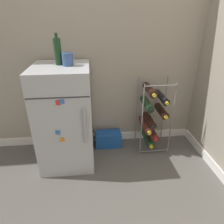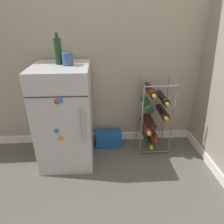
{
  "view_description": "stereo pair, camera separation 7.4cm",
  "coord_description": "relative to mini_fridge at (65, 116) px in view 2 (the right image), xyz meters",
  "views": [
    {
      "loc": [
        -0.25,
        -1.42,
        1.33
      ],
      "look_at": [
        -0.07,
        0.34,
        0.48
      ],
      "focal_mm": 32.0,
      "sensor_mm": 36.0,
      "label": 1
    },
    {
      "loc": [
        -0.18,
        -1.42,
        1.33
      ],
      "look_at": [
        -0.07,
        0.34,
        0.48
      ],
      "focal_mm": 32.0,
      "sensor_mm": 36.0,
      "label": 2
    }
  ],
  "objects": [
    {
      "name": "ground_plane",
      "position": [
        0.51,
        -0.28,
        -0.48
      ],
      "size": [
        14.0,
        14.0,
        0.0
      ],
      "primitive_type": "plane",
      "color": "#56544F"
    },
    {
      "name": "wall_back",
      "position": [
        0.51,
        0.32,
        0.76
      ],
      "size": [
        6.75,
        0.07,
        2.5
      ],
      "color": "#9E9384",
      "rests_on": "ground_plane"
    },
    {
      "name": "mini_fridge",
      "position": [
        0.0,
        0.0,
        0.0
      ],
      "size": [
        0.49,
        0.57,
        0.95
      ],
      "color": "#B7BABF",
      "rests_on": "ground_plane"
    },
    {
      "name": "wine_rack",
      "position": [
        0.87,
        0.11,
        -0.09
      ],
      "size": [
        0.32,
        0.32,
        0.77
      ],
      "color": "slate",
      "rests_on": "ground_plane"
    },
    {
      "name": "soda_box",
      "position": [
        0.42,
        0.18,
        -0.39
      ],
      "size": [
        0.28,
        0.15,
        0.17
      ],
      "color": "#194C9E",
      "rests_on": "ground_plane"
    },
    {
      "name": "fridge_top_cup",
      "position": [
        0.07,
        0.0,
        0.53
      ],
      "size": [
        0.09,
        0.09,
        0.11
      ],
      "color": "#335184",
      "rests_on": "mini_fridge"
    },
    {
      "name": "fridge_top_bottle",
      "position": [
        -0.01,
        0.05,
        0.59
      ],
      "size": [
        0.06,
        0.06,
        0.26
      ],
      "color": "#19381E",
      "rests_on": "mini_fridge"
    }
  ]
}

